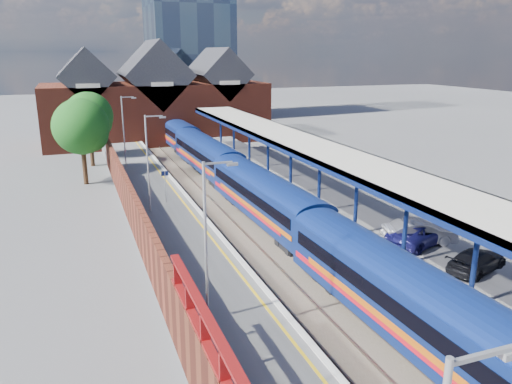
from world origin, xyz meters
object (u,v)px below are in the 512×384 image
Objects in this scene: train at (231,170)px; parked_car_dark at (477,260)px; parked_car_blue at (421,233)px; lamp_post_d at (125,127)px; lamp_post_b at (209,233)px; platform_sign at (165,181)px; lamp_post_c at (149,158)px; parked_car_silver at (420,232)px.

parked_car_dark is at bearing -73.29° from train.
parked_car_dark is 0.87× the size of parked_car_blue.
lamp_post_d reaches higher than parked_car_blue.
lamp_post_b is 2.80× the size of platform_sign.
parked_car_dark is at bearing -48.00° from lamp_post_c.
lamp_post_b is 1.00× the size of lamp_post_d.
train is 26.38× the size of platform_sign.
train is at bearing -2.34° from parked_car_dark.
train is at bearing 31.42° from platform_sign.
parked_car_dark is (0.26, -4.34, -0.13)m from parked_car_silver.
lamp_post_d is at bearing 43.45° from parked_car_silver.
train is 23.50m from lamp_post_b.
lamp_post_c is at bearing 31.68° from parked_car_blue.
lamp_post_b is 15.19m from parked_car_silver.
platform_sign is (1.36, 18.00, -2.30)m from lamp_post_b.
train is at bearing 36.07° from parked_car_silver.
parked_car_dark is 4.27m from parked_car_blue.
parked_car_dark is (14.47, -0.07, -3.40)m from lamp_post_b.
lamp_post_c is 1.49× the size of parked_car_blue.
lamp_post_c is at bearing 22.95° from parked_car_dark.
lamp_post_c is (-7.86, -5.97, 2.87)m from train.
parked_car_dark is at bearing -65.71° from lamp_post_d.
platform_sign is at bearing 16.91° from parked_car_dark.
lamp_post_c reaches higher than train.
parked_car_blue is (6.37, -17.78, -0.47)m from train.
parked_car_blue is at bearing -15.79° from parked_car_dark.
platform_sign is 18.90m from parked_car_blue.
lamp_post_d is (-7.86, 10.03, 2.87)m from train.
lamp_post_b is at bearing -109.68° from train.
platform_sign is (1.36, 2.00, -2.30)m from lamp_post_c.
train is 13.06m from lamp_post_d.
lamp_post_b is 16.00m from lamp_post_c.
parked_car_blue is at bearing -47.02° from platform_sign.
lamp_post_d is 1.71× the size of parked_car_dark.
platform_sign is at bearing -84.44° from lamp_post_d.
train reaches higher than parked_car_blue.
parked_car_blue is (14.23, -11.81, -3.34)m from lamp_post_c.
train is 9.42× the size of lamp_post_d.
parked_car_silver is at bearing -62.87° from lamp_post_d.
train is 10.27m from lamp_post_c.
lamp_post_c is at bearing 90.00° from lamp_post_b.
platform_sign is (-6.49, -3.97, 0.57)m from train.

